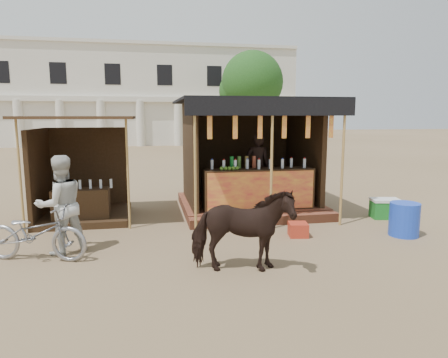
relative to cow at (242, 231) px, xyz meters
The scene contains 11 objects.
ground 0.94m from the cow, 76.24° to the left, with size 120.00×120.00×0.00m, color #846B4C.
main_stall 4.19m from the cow, 73.67° to the left, with size 3.60×3.61×2.78m.
secondary_stall 4.92m from the cow, 127.77° to the left, with size 2.40×2.40×2.38m.
cow is the anchor object (origin of this frame).
motorbike 3.44m from the cow, 160.60° to the left, with size 0.61×1.76×0.92m, color gray.
bystander 3.23m from the cow, 153.33° to the left, with size 0.84×0.65×1.72m, color beige.
blue_barrel 3.86m from the cow, 18.61° to the left, with size 0.58×0.58×0.67m, color blue.
red_crate 2.27m from the cow, 45.77° to the left, with size 0.36×0.37×0.27m, color #AD301C.
cooler 4.85m from the cow, 32.13° to the left, with size 0.72×0.56×0.46m.
background_building 30.83m from the cow, 93.44° to the left, with size 26.00×7.45×8.18m.
tree 23.89m from the cow, 75.32° to the left, with size 4.50×4.40×7.00m.
Camera 1 is at (-1.54, -6.36, 2.38)m, focal length 32.00 mm.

